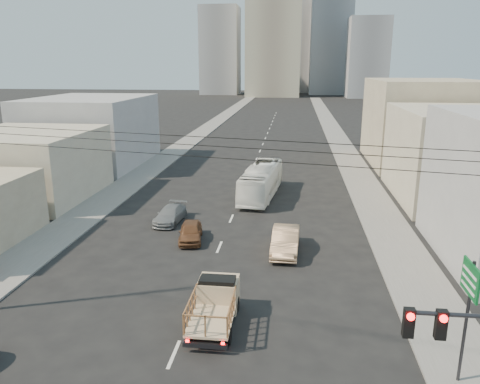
% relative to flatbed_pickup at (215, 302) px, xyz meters
% --- Properties ---
extents(sidewalk_left, '(3.50, 180.00, 0.12)m').
position_rel_flatbed_pickup_xyz_m(sidewalk_left, '(-13.05, 65.38, -1.03)').
color(sidewalk_left, slate).
rests_on(sidewalk_left, ground).
extents(sidewalk_right, '(3.50, 180.00, 0.12)m').
position_rel_flatbed_pickup_xyz_m(sidewalk_right, '(10.45, 65.38, -1.03)').
color(sidewalk_right, slate).
rests_on(sidewalk_right, ground).
extents(lane_dashes, '(0.15, 104.00, 0.01)m').
position_rel_flatbed_pickup_xyz_m(lane_dashes, '(-1.30, 48.38, -1.09)').
color(lane_dashes, silver).
rests_on(lane_dashes, ground).
extents(flatbed_pickup, '(1.95, 4.41, 1.90)m').
position_rel_flatbed_pickup_xyz_m(flatbed_pickup, '(0.00, 0.00, 0.00)').
color(flatbed_pickup, tan).
rests_on(flatbed_pickup, ground).
extents(city_bus, '(3.51, 10.54, 2.88)m').
position_rel_flatbed_pickup_xyz_m(city_bus, '(0.55, 22.11, 0.35)').
color(city_bus, white).
rests_on(city_bus, ground).
extents(sedan_brown, '(2.07, 3.94, 1.28)m').
position_rel_flatbed_pickup_xyz_m(sedan_brown, '(-3.44, 10.32, -0.46)').
color(sedan_brown, brown).
rests_on(sedan_brown, ground).
extents(sedan_tan, '(1.82, 4.83, 1.58)m').
position_rel_flatbed_pickup_xyz_m(sedan_tan, '(3.06, 9.03, -0.31)').
color(sedan_tan, tan).
rests_on(sedan_tan, ground).
extents(sedan_grey, '(2.04, 4.32, 1.22)m').
position_rel_flatbed_pickup_xyz_m(sedan_grey, '(-5.84, 13.97, -0.49)').
color(sedan_grey, gray).
rests_on(sedan_grey, ground).
extents(green_sign, '(0.18, 1.60, 5.00)m').
position_rel_flatbed_pickup_xyz_m(green_sign, '(9.86, -3.12, 2.65)').
color(green_sign, '#2D2D33').
rests_on(green_sign, ground).
extents(overhead_wires, '(23.01, 5.02, 0.72)m').
position_rel_flatbed_pickup_xyz_m(overhead_wires, '(-1.30, -3.12, 7.87)').
color(overhead_wires, black).
rests_on(overhead_wires, ground).
extents(bldg_right_mid, '(11.00, 14.00, 8.00)m').
position_rel_flatbed_pickup_xyz_m(bldg_right_mid, '(18.20, 23.38, 2.91)').
color(bldg_right_mid, '#B4A891').
rests_on(bldg_right_mid, ground).
extents(bldg_right_far, '(12.00, 16.00, 10.00)m').
position_rel_flatbed_pickup_xyz_m(bldg_right_far, '(18.70, 39.38, 3.91)').
color(bldg_right_far, tan).
rests_on(bldg_right_far, ground).
extents(bldg_left_mid, '(11.00, 12.00, 6.00)m').
position_rel_flatbed_pickup_xyz_m(bldg_left_mid, '(-20.30, 19.38, 1.91)').
color(bldg_left_mid, '#B4A891').
rests_on(bldg_left_mid, ground).
extents(bldg_left_far, '(12.00, 16.00, 8.00)m').
position_rel_flatbed_pickup_xyz_m(bldg_left_far, '(-20.80, 34.38, 2.91)').
color(bldg_left_far, '#99989B').
rests_on(bldg_left_far, ground).
extents(high_rise_tower, '(20.00, 20.00, 60.00)m').
position_rel_flatbed_pickup_xyz_m(high_rise_tower, '(-5.30, 165.38, 28.91)').
color(high_rise_tower, gray).
rests_on(high_rise_tower, ground).
extents(midrise_ne, '(16.00, 16.00, 40.00)m').
position_rel_flatbed_pickup_xyz_m(midrise_ne, '(16.70, 180.38, 18.91)').
color(midrise_ne, gray).
rests_on(midrise_ne, ground).
extents(midrise_nw, '(15.00, 15.00, 34.00)m').
position_rel_flatbed_pickup_xyz_m(midrise_nw, '(-27.30, 175.38, 15.91)').
color(midrise_nw, gray).
rests_on(midrise_nw, ground).
extents(midrise_back, '(18.00, 18.00, 44.00)m').
position_rel_flatbed_pickup_xyz_m(midrise_back, '(4.70, 195.38, 20.91)').
color(midrise_back, '#99989B').
rests_on(midrise_back, ground).
extents(midrise_east, '(14.00, 14.00, 28.00)m').
position_rel_flatbed_pickup_xyz_m(midrise_east, '(28.70, 160.38, 12.91)').
color(midrise_east, gray).
rests_on(midrise_east, ground).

